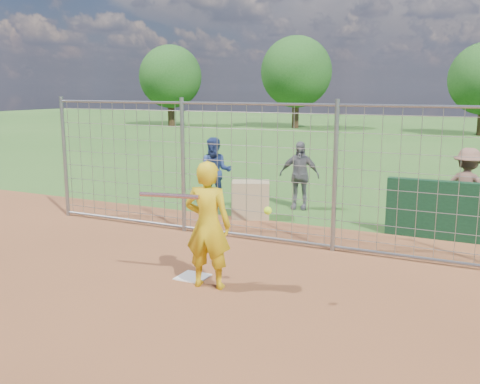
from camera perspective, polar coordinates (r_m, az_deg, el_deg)
The scene contains 11 objects.
ground at distance 8.25m, azimuth -4.35°, elevation -8.66°, with size 100.00×100.00×0.00m, color #2D591E.
infield_dirt at distance 6.06m, azimuth -19.33°, elevation -16.83°, with size 18.00×18.00×0.00m, color brown.
home_plate at distance 8.08m, azimuth -5.07°, elevation -9.02°, with size 0.43×0.43×0.02m, color silver.
dugout_wall at distance 10.55m, azimuth 22.34°, elevation -1.97°, with size 2.60×0.20×1.10m, color #11381E.
batter at distance 7.44m, azimuth -3.45°, elevation -3.55°, with size 0.66×0.43×1.81m, color gold.
bystander_a at distance 12.75m, azimuth -2.64°, elevation 2.19°, with size 0.79×0.62×1.63m, color navy.
bystander_b at distance 12.42m, azimuth 6.33°, elevation 1.79°, with size 0.93×0.39×1.58m, color #5D5D62.
bystander_c at distance 11.55m, azimuth 23.03°, elevation 0.35°, with size 1.05×0.60×1.62m, color brown.
equipment_bin at distance 11.54m, azimuth 1.13°, elevation -0.83°, with size 0.80×0.55×0.80m, color tan.
equipment_in_play at distance 7.22m, azimuth -5.19°, elevation -0.75°, with size 1.93×0.23×0.16m.
backstop_fence at distance 9.67m, azimuth 1.49°, elevation 2.01°, with size 9.08×0.08×2.60m.
Camera 1 is at (3.92, -6.70, 2.78)m, focal length 40.00 mm.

